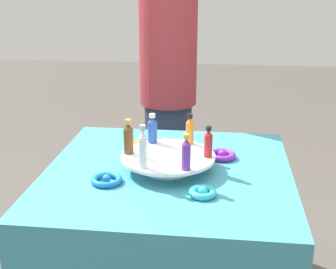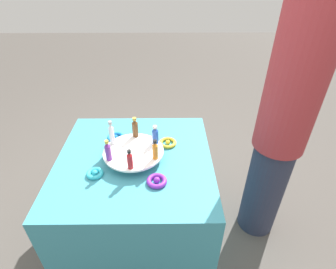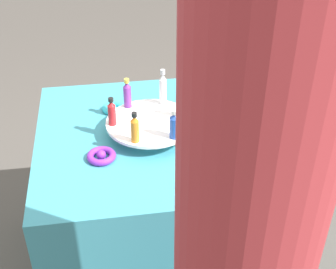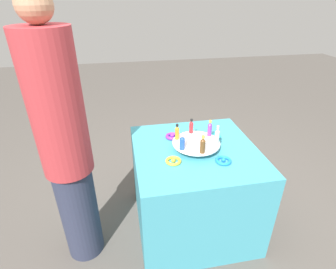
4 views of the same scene
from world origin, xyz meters
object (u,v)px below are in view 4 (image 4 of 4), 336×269
(ribbon_bow_gold, at_px, (173,161))
(ribbon_bow_teal, at_px, (215,136))
(bottle_blue, at_px, (182,142))
(ribbon_bow_purple, at_px, (172,136))
(display_stand, at_px, (196,144))
(bottle_orange, at_px, (177,132))
(bottle_purple, at_px, (210,129))
(ribbon_bow_blue, at_px, (223,161))
(person_figure, at_px, (66,148))
(bottle_brown, at_px, (203,145))
(bottle_red, at_px, (191,127))
(bottle_clear, at_px, (217,136))

(ribbon_bow_gold, distance_m, ribbon_bow_teal, 0.48)
(bottle_blue, relative_size, ribbon_bow_purple, 1.09)
(display_stand, distance_m, bottle_orange, 0.16)
(bottle_purple, distance_m, bottle_orange, 0.25)
(bottle_blue, xyz_separation_m, ribbon_bow_gold, (-0.07, -0.06, -0.10))
(display_stand, distance_m, ribbon_bow_teal, 0.24)
(ribbon_bow_blue, distance_m, person_figure, 1.02)
(bottle_brown, xyz_separation_m, ribbon_bow_blue, (0.13, -0.05, -0.11))
(bottle_red, relative_size, ribbon_bow_purple, 1.07)
(ribbon_bow_teal, bearing_deg, bottle_red, 177.68)
(bottle_red, bearing_deg, bottle_purple, -28.52)
(ribbon_bow_gold, distance_m, person_figure, 0.69)
(bottle_blue, distance_m, bottle_purple, 0.29)
(ribbon_bow_purple, bearing_deg, person_figure, -157.71)
(bottle_clear, distance_m, bottle_red, 0.25)
(bottle_clear, bearing_deg, bottle_blue, -178.52)
(person_figure, bearing_deg, ribbon_bow_teal, 5.91)
(ribbon_bow_purple, bearing_deg, display_stand, -55.20)
(bottle_blue, distance_m, bottle_clear, 0.25)
(ribbon_bow_gold, height_order, person_figure, person_figure)
(ribbon_bow_gold, bearing_deg, ribbon_bow_blue, -10.20)
(bottle_brown, bearing_deg, bottle_orange, 121.48)
(display_stand, distance_m, ribbon_bow_gold, 0.24)
(bottle_clear, distance_m, ribbon_bow_purple, 0.39)
(display_stand, height_order, bottle_purple, bottle_purple)
(display_stand, xyz_separation_m, person_figure, (-0.87, -0.10, 0.12))
(bottle_brown, bearing_deg, bottle_purple, 61.48)
(ribbon_bow_gold, bearing_deg, bottle_purple, 33.55)
(bottle_red, xyz_separation_m, ribbon_bow_blue, (0.14, -0.34, -0.10))
(bottle_brown, relative_size, person_figure, 0.07)
(display_stand, relative_size, ribbon_bow_teal, 3.79)
(bottle_red, distance_m, ribbon_bow_gold, 0.36)
(bottle_red, bearing_deg, bottle_blue, -118.52)
(bottle_purple, bearing_deg, bottle_red, 151.48)
(ribbon_bow_blue, bearing_deg, ribbon_bow_gold, 169.80)
(person_figure, bearing_deg, bottle_blue, -4.66)
(bottle_blue, bearing_deg, bottle_red, 61.48)
(bottle_orange, relative_size, ribbon_bow_teal, 1.33)
(ribbon_bow_gold, height_order, ribbon_bow_blue, same)
(display_stand, height_order, bottle_orange, bottle_orange)
(bottle_red, height_order, ribbon_bow_purple, bottle_red)
(person_figure, bearing_deg, bottle_red, 9.23)
(ribbon_bow_teal, bearing_deg, ribbon_bow_blue, -100.20)
(bottle_purple, bearing_deg, bottle_brown, -118.52)
(bottle_brown, distance_m, ribbon_bow_blue, 0.18)
(display_stand, relative_size, bottle_orange, 2.85)
(bottle_orange, bearing_deg, bottle_red, 31.48)
(bottle_brown, relative_size, bottle_orange, 1.07)
(ribbon_bow_blue, xyz_separation_m, person_figure, (-1.01, 0.09, 0.15))
(bottle_clear, height_order, person_figure, person_figure)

